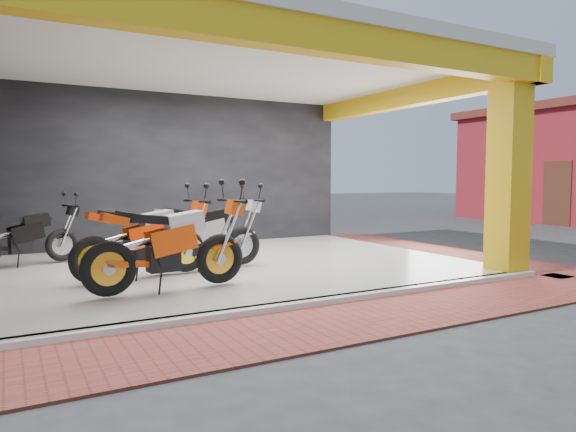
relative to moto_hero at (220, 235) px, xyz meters
name	(u,v)px	position (x,y,z in m)	size (l,w,h in m)	color
ground	(285,290)	(0.85, -0.34, -0.81)	(80.00, 80.00, 0.00)	#2D2D30
showroom_floor	(231,266)	(0.85, 1.66, -0.76)	(8.00, 6.00, 0.10)	white
showroom_ceiling	(229,62)	(0.85, 1.66, 2.79)	(8.40, 6.40, 0.20)	beige
back_wall	(178,172)	(0.85, 4.76, 0.94)	(8.20, 0.20, 3.50)	black
corner_column	(509,169)	(4.60, -1.09, 0.94)	(0.50, 0.50, 3.50)	gold
header_beam_front	(324,38)	(0.85, -1.34, 2.49)	(8.40, 0.30, 0.40)	gold
header_beam_right	(407,97)	(4.85, 1.66, 2.49)	(0.30, 6.40, 0.40)	gold
floor_kerb	(323,302)	(0.85, -1.36, -0.76)	(8.00, 0.20, 0.10)	white
paver_front	(361,319)	(0.85, -2.14, -0.80)	(9.00, 1.40, 0.03)	brown
paver_right	(432,250)	(5.65, 1.66, -0.80)	(1.40, 7.00, 0.03)	brown
moto_hero	(220,235)	(0.00, 0.00, 0.00)	(2.34, 0.87, 1.43)	#F74A0A
moto_row_a	(187,230)	(-0.13, 1.09, -0.03)	(2.24, 0.83, 1.37)	#F83C0A
moto_row_b	(242,227)	(0.91, 1.29, -0.03)	(2.22, 0.82, 1.36)	#A0A2A7
moto_row_d	(62,229)	(-1.75, 3.20, -0.11)	(1.98, 0.73, 1.21)	black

